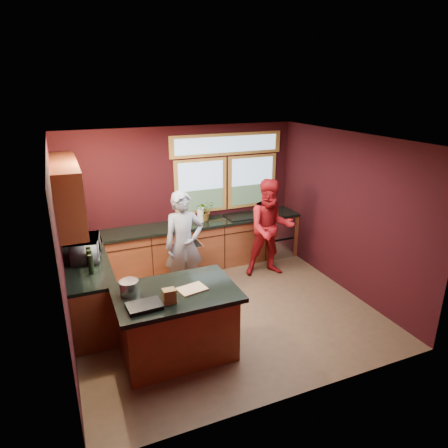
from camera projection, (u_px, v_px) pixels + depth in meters
floor at (224, 311)px, 6.35m from camera, size 4.50×4.50×0.00m
room_shell at (178, 201)px, 5.81m from camera, size 4.52×4.02×2.71m
back_counter at (200, 245)px, 7.74m from camera, size 4.50×0.64×0.93m
left_counter at (88, 284)px, 6.22m from camera, size 0.64×2.30×0.93m
island at (177, 323)px, 5.20m from camera, size 1.55×1.05×0.95m
person_grey at (184, 245)px, 6.58m from camera, size 0.67×0.44×1.81m
person_red at (270, 228)px, 7.31m from camera, size 1.03×0.89×1.83m
microwave at (86, 249)px, 5.95m from camera, size 0.48×0.64×0.32m
potted_plant at (205, 211)px, 7.62m from camera, size 0.35×0.31×0.39m
paper_towel at (200, 215)px, 7.55m from camera, size 0.12×0.12×0.28m
cutting_board at (192, 289)px, 5.07m from camera, size 0.39×0.31×0.02m
stock_pot at (129, 287)px, 4.94m from camera, size 0.24×0.24×0.18m
paper_bag at (169, 296)px, 4.74m from camera, size 0.15×0.12×0.18m
black_tray at (144, 306)px, 4.65m from camera, size 0.41×0.30×0.05m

